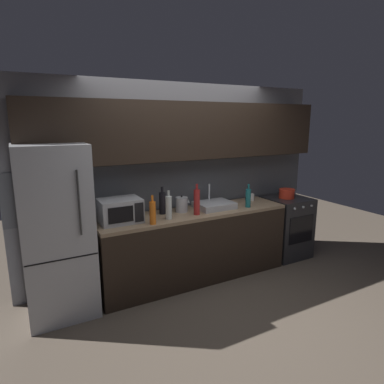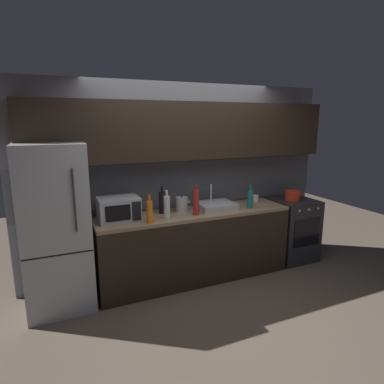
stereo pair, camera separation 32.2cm
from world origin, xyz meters
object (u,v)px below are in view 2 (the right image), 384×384
object	(u,v)px
microwave	(119,209)
wine_bottle_clear	(167,207)
kettle	(182,204)
wine_bottle_orange	(150,212)
oven_range	(292,229)
wine_bottle_dark	(162,202)
cooking_pot	(293,195)
wine_bottle_red	(196,202)
wine_bottle_teal	(250,199)
mug_white	(256,198)
refrigerator	(56,228)

from	to	relation	value
microwave	wine_bottle_clear	bearing A→B (deg)	-15.81
kettle	wine_bottle_orange	world-z (taller)	wine_bottle_orange
oven_range	wine_bottle_dark	xyz separation A→B (m)	(-1.98, 0.10, 0.59)
cooking_pot	wine_bottle_clear	bearing A→B (deg)	-176.17
wine_bottle_orange	cooking_pot	xyz separation A→B (m)	(2.21, 0.22, -0.07)
wine_bottle_dark	wine_bottle_red	size ratio (longest dim) A/B	0.89
oven_range	microwave	bearing A→B (deg)	179.55
wine_bottle_dark	wine_bottle_teal	xyz separation A→B (m)	(1.13, -0.24, -0.01)
wine_bottle_red	mug_white	size ratio (longest dim) A/B	3.97
mug_white	wine_bottle_orange	bearing A→B (deg)	-167.92
wine_bottle_orange	wine_bottle_clear	xyz separation A→B (m)	(0.24, 0.09, 0.01)
wine_bottle_orange	wine_bottle_teal	distance (m)	1.39
refrigerator	microwave	distance (m)	0.69
microwave	kettle	xyz separation A→B (m)	(0.80, 0.05, -0.04)
refrigerator	oven_range	xyz separation A→B (m)	(3.21, -0.00, -0.45)
refrigerator	cooking_pot	distance (m)	3.19
wine_bottle_orange	wine_bottle_teal	bearing A→B (deg)	3.36
refrigerator	microwave	world-z (taller)	refrigerator
wine_bottle_orange	cooking_pot	distance (m)	2.22
microwave	wine_bottle_dark	distance (m)	0.56
refrigerator	wine_bottle_red	size ratio (longest dim) A/B	4.75
refrigerator	wine_bottle_teal	distance (m)	2.37
wine_bottle_teal	microwave	bearing A→B (deg)	174.54
microwave	wine_bottle_dark	xyz separation A→B (m)	(0.55, 0.08, 0.01)
refrigerator	kettle	xyz separation A→B (m)	(1.48, 0.07, 0.09)
refrigerator	microwave	bearing A→B (deg)	1.55
oven_range	cooking_pot	xyz separation A→B (m)	(-0.02, 0.00, 0.52)
wine_bottle_orange	oven_range	bearing A→B (deg)	5.68
microwave	wine_bottle_orange	size ratio (longest dim) A/B	1.41
wine_bottle_dark	wine_bottle_orange	bearing A→B (deg)	-128.35
wine_bottle_clear	cooking_pot	bearing A→B (deg)	3.83
oven_range	kettle	world-z (taller)	kettle
microwave	wine_bottle_red	bearing A→B (deg)	-9.20
kettle	wine_bottle_dark	bearing A→B (deg)	172.84
wine_bottle_clear	wine_bottle_orange	bearing A→B (deg)	-158.85
wine_bottle_clear	wine_bottle_red	world-z (taller)	wine_bottle_red
microwave	kettle	world-z (taller)	microwave
wine_bottle_dark	cooking_pot	xyz separation A→B (m)	(1.95, -0.10, -0.07)
oven_range	mug_white	xyz separation A→B (m)	(-0.58, 0.13, 0.50)
wine_bottle_teal	wine_bottle_dark	bearing A→B (deg)	167.77
wine_bottle_dark	wine_bottle_teal	size ratio (longest dim) A/B	1.09
mug_white	cooking_pot	size ratio (longest dim) A/B	0.42
wine_bottle_teal	wine_bottle_clear	size ratio (longest dim) A/B	0.91
wine_bottle_red	oven_range	bearing A→B (deg)	4.49
wine_bottle_orange	mug_white	bearing A→B (deg)	12.08
wine_bottle_red	mug_white	xyz separation A→B (m)	(1.05, 0.26, -0.11)
wine_bottle_clear	mug_white	xyz separation A→B (m)	(1.42, 0.26, -0.09)
wine_bottle_teal	cooking_pot	xyz separation A→B (m)	(0.83, 0.14, -0.06)
wine_bottle_dark	microwave	bearing A→B (deg)	-171.39
oven_range	microwave	world-z (taller)	microwave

